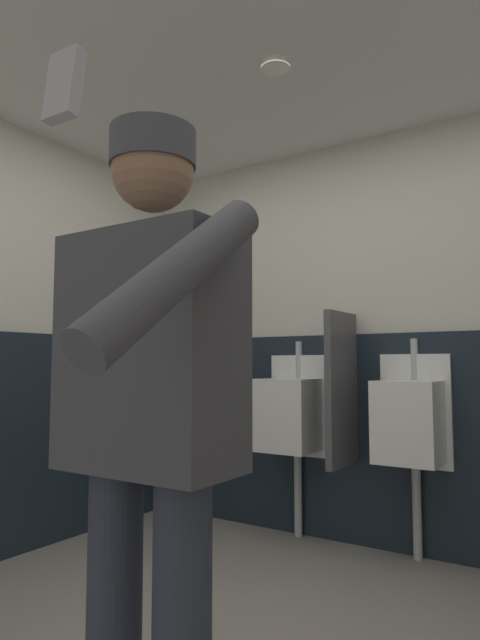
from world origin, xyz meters
The scene contains 8 objects.
wall_back centered at (0.00, 1.72, 1.26)m, with size 3.91×0.12×2.52m, color beige.
wainscot_band_back centered at (0.00, 1.65, 0.64)m, with size 3.31×0.03×1.28m, color #19232D.
downlight_far centered at (-0.02, 0.58, 2.51)m, with size 0.14×0.14×0.03m, color white.
urinal_left centered at (-0.44, 1.50, 0.78)m, with size 0.40×0.34×1.24m.
urinal_middle centered at (0.31, 1.50, 0.78)m, with size 0.40×0.34×1.24m.
privacy_divider_panel centered at (-0.07, 1.43, 0.95)m, with size 0.04×0.40×0.90m, color #4C4C51.
person centered at (0.24, -0.56, 1.00)m, with size 0.68×0.60×1.70m.
cell_phone centered at (0.53, -1.06, 1.51)m, with size 0.06×0.02×0.11m, color #A5A8B2.
Camera 1 is at (1.18, -1.56, 1.09)m, focal length 30.26 mm.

